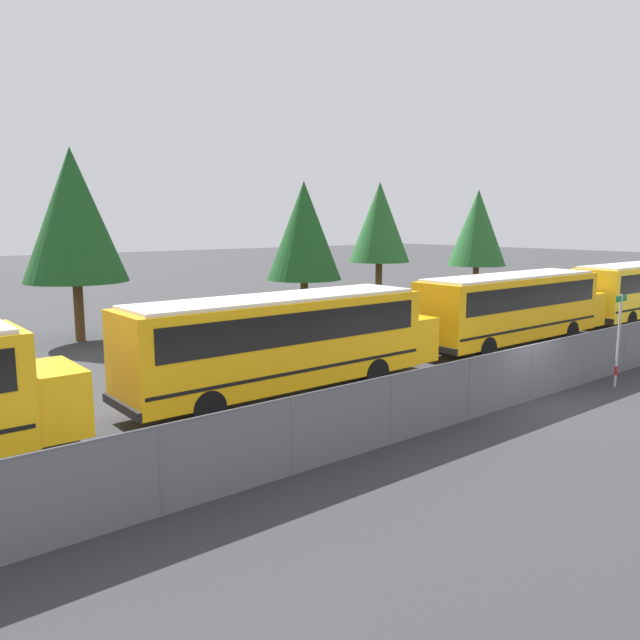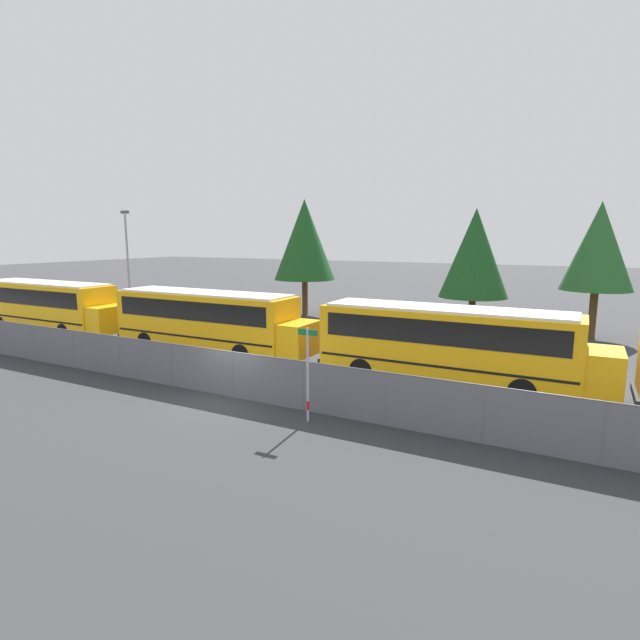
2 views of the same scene
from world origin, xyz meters
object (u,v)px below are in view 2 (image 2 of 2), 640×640
(street_sign, at_px, (308,373))
(light_pole, at_px, (128,261))
(tree_1, at_px, (599,247))
(tree_3, at_px, (475,253))
(school_bus_1, at_px, (208,317))
(school_bus_2, at_px, (451,340))
(tree_2, at_px, (305,240))
(school_bus_0, at_px, (49,303))

(street_sign, relative_size, light_pole, 0.40)
(tree_1, relative_size, tree_3, 1.03)
(school_bus_1, relative_size, tree_1, 1.42)
(school_bus_2, bearing_deg, tree_1, 69.50)
(light_pole, xyz_separation_m, tree_1, (29.58, 8.11, 1.13))
(tree_2, bearing_deg, tree_3, -2.53)
(school_bus_1, xyz_separation_m, light_pole, (-12.12, 5.65, 2.37))
(light_pole, bearing_deg, tree_1, 15.34)
(school_bus_1, height_order, street_sign, school_bus_1)
(school_bus_1, bearing_deg, light_pole, 155.01)
(school_bus_0, xyz_separation_m, tree_3, (23.15, 13.23, 3.04))
(school_bus_0, bearing_deg, tree_3, 29.76)
(tree_2, relative_size, tree_3, 1.13)
(light_pole, distance_m, tree_1, 30.69)
(street_sign, relative_size, tree_3, 0.40)
(light_pole, relative_size, tree_3, 1.00)
(school_bus_2, distance_m, street_sign, 6.85)
(street_sign, bearing_deg, tree_2, 119.94)
(light_pole, height_order, tree_2, tree_2)
(light_pole, bearing_deg, school_bus_0, -93.70)
(school_bus_1, distance_m, street_sign, 11.02)
(school_bus_0, height_order, tree_3, tree_3)
(school_bus_1, relative_size, tree_3, 1.47)
(school_bus_0, distance_m, school_bus_2, 24.85)
(street_sign, height_order, tree_3, tree_3)
(tree_3, bearing_deg, light_pole, -162.30)
(school_bus_1, height_order, tree_3, tree_3)
(school_bus_2, height_order, tree_3, tree_3)
(school_bus_0, xyz_separation_m, school_bus_2, (24.85, 0.40, 0.00))
(tree_1, bearing_deg, tree_3, -172.90)
(street_sign, bearing_deg, tree_1, 67.40)
(light_pole, height_order, tree_1, tree_1)
(tree_1, bearing_deg, school_bus_0, -154.83)
(school_bus_2, bearing_deg, school_bus_1, -179.65)
(school_bus_2, distance_m, tree_3, 13.30)
(school_bus_2, distance_m, light_pole, 25.20)
(street_sign, bearing_deg, light_pole, 151.34)
(school_bus_1, relative_size, street_sign, 3.64)
(school_bus_0, height_order, street_sign, school_bus_0)
(school_bus_2, xyz_separation_m, tree_2, (-14.34, 13.40, 3.83))
(school_bus_0, height_order, light_pole, light_pole)
(street_sign, relative_size, tree_1, 0.39)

